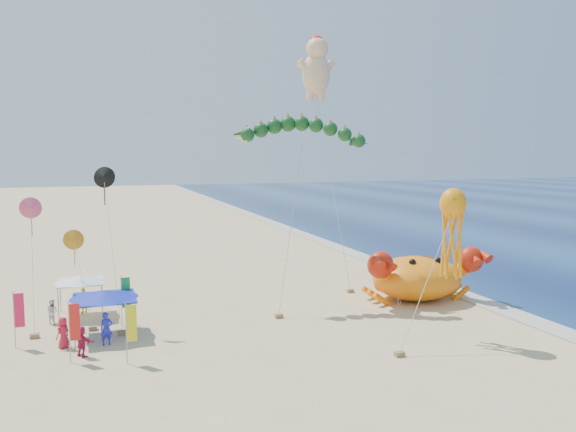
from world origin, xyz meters
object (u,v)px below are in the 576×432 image
(cherub_kite, at_px, (316,67))
(octopus_kite, at_px, (452,226))
(dragon_kite, at_px, (301,135))
(crab_inflatable, at_px, (418,276))
(canopy_blue, at_px, (104,295))
(canopy_white, at_px, (80,279))

(cherub_kite, height_order, octopus_kite, cherub_kite)
(dragon_kite, bearing_deg, cherub_kite, 58.40)
(crab_inflatable, xyz_separation_m, octopus_kite, (-3.06, -8.08, 4.78))
(crab_inflatable, xyz_separation_m, dragon_kite, (-8.23, 2.50, 10.15))
(crab_inflatable, bearing_deg, canopy_blue, -177.78)
(octopus_kite, bearing_deg, cherub_kite, 95.64)
(crab_inflatable, relative_size, dragon_kite, 0.70)
(octopus_kite, height_order, canopy_white, octopus_kite)
(dragon_kite, relative_size, cherub_kite, 0.65)
(cherub_kite, distance_m, canopy_white, 24.25)
(octopus_kite, xyz_separation_m, canopy_blue, (-18.68, 7.24, -4.09))
(canopy_blue, bearing_deg, cherub_kite, 28.12)
(cherub_kite, bearing_deg, octopus_kite, -84.36)
(octopus_kite, bearing_deg, dragon_kite, 116.03)
(dragon_kite, distance_m, octopus_kite, 12.94)
(cherub_kite, xyz_separation_m, canopy_white, (-18.44, -4.25, -15.17))
(dragon_kite, bearing_deg, crab_inflatable, -16.90)
(dragon_kite, xyz_separation_m, cherub_kite, (3.55, 5.78, 5.70))
(crab_inflatable, distance_m, canopy_blue, 21.76)
(crab_inflatable, distance_m, dragon_kite, 13.30)
(dragon_kite, bearing_deg, octopus_kite, -63.97)
(crab_inflatable, height_order, octopus_kite, octopus_kite)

